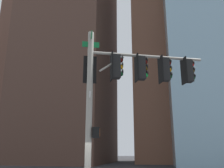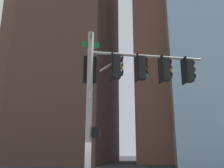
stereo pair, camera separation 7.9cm
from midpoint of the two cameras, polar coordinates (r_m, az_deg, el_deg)
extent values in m
cylinder|color=#9E998C|center=(9.45, -5.67, -7.37)|extent=(0.24, 0.24, 7.02)
cylinder|color=#9E998C|center=(10.61, 8.13, 6.43)|extent=(4.61, 1.93, 0.12)
cylinder|color=#9E998C|center=(10.09, -0.31, 4.71)|extent=(1.00, 0.46, 0.75)
cube|color=#0F6B33|center=(10.42, -5.19, 10.69)|extent=(0.37, 0.86, 0.24)
cube|color=#0F6B33|center=(10.29, -5.23, 9.19)|extent=(0.67, 0.29, 0.24)
cube|color=white|center=(9.59, -5.54, -2.67)|extent=(0.19, 0.43, 0.24)
cube|color=black|center=(10.08, 0.72, 4.06)|extent=(0.44, 0.44, 1.00)
cube|color=black|center=(10.05, -0.35, 4.13)|extent=(0.24, 0.52, 1.16)
sphere|color=#470A07|center=(10.22, 1.84, 5.58)|extent=(0.20, 0.20, 0.20)
cylinder|color=black|center=(10.27, 2.20, 6.02)|extent=(0.12, 0.23, 0.23)
sphere|color=#F29E0C|center=(10.12, 1.86, 3.99)|extent=(0.20, 0.20, 0.20)
cylinder|color=black|center=(10.16, 2.21, 4.45)|extent=(0.12, 0.23, 0.23)
sphere|color=#0A3819|center=(10.02, 1.87, 2.37)|extent=(0.20, 0.20, 0.20)
cylinder|color=black|center=(10.07, 2.23, 2.84)|extent=(0.12, 0.23, 0.23)
cube|color=black|center=(10.33, 6.56, 3.69)|extent=(0.44, 0.44, 1.00)
cube|color=black|center=(10.28, 5.54, 3.75)|extent=(0.24, 0.52, 1.16)
sphere|color=#470A07|center=(10.49, 7.59, 5.16)|extent=(0.20, 0.20, 0.20)
cylinder|color=black|center=(10.54, 7.91, 5.59)|extent=(0.12, 0.23, 0.23)
sphere|color=#4C330A|center=(10.39, 7.64, 3.61)|extent=(0.20, 0.20, 0.20)
cylinder|color=black|center=(10.43, 7.97, 4.06)|extent=(0.12, 0.23, 0.23)
sphere|color=green|center=(10.29, 7.70, 2.03)|extent=(0.20, 0.20, 0.20)
cylinder|color=black|center=(10.34, 8.03, 2.49)|extent=(0.12, 0.23, 0.23)
cube|color=black|center=(10.67, 12.07, 3.30)|extent=(0.44, 0.44, 1.00)
cube|color=black|center=(10.61, 11.12, 3.37)|extent=(0.24, 0.52, 1.16)
sphere|color=#470A07|center=(10.85, 12.99, 4.72)|extent=(0.20, 0.20, 0.20)
cylinder|color=black|center=(10.90, 13.27, 5.14)|extent=(0.12, 0.23, 0.23)
sphere|color=#F29E0C|center=(10.75, 13.08, 3.22)|extent=(0.20, 0.20, 0.20)
cylinder|color=black|center=(10.81, 13.37, 3.65)|extent=(0.12, 0.23, 0.23)
sphere|color=#0A3819|center=(10.66, 13.18, 1.69)|extent=(0.20, 0.20, 0.20)
cylinder|color=black|center=(10.71, 13.47, 2.13)|extent=(0.12, 0.23, 0.23)
cube|color=black|center=(11.11, 17.18, 2.91)|extent=(0.44, 0.44, 1.00)
cube|color=black|center=(11.03, 16.30, 2.97)|extent=(0.24, 0.52, 1.16)
sphere|color=red|center=(11.30, 17.99, 4.28)|extent=(0.20, 0.20, 0.20)
cylinder|color=black|center=(11.36, 18.25, 4.68)|extent=(0.12, 0.23, 0.23)
sphere|color=#4C330A|center=(11.21, 18.12, 2.83)|extent=(0.20, 0.20, 0.20)
cylinder|color=black|center=(11.27, 18.37, 3.24)|extent=(0.12, 0.23, 0.23)
sphere|color=#0A3819|center=(11.12, 18.24, 1.36)|extent=(0.20, 0.20, 0.20)
cylinder|color=black|center=(11.18, 18.50, 1.79)|extent=(0.12, 0.23, 0.23)
cube|color=black|center=(10.20, -5.53, 3.07)|extent=(0.44, 0.44, 1.00)
cube|color=black|center=(10.02, -5.44, 3.41)|extent=(0.52, 0.24, 1.16)
sphere|color=red|center=(10.49, -5.59, 4.27)|extent=(0.20, 0.20, 0.20)
cylinder|color=black|center=(10.58, -5.61, 4.62)|extent=(0.23, 0.12, 0.23)
sphere|color=#4C330A|center=(10.40, -5.63, 2.72)|extent=(0.20, 0.20, 0.20)
cylinder|color=black|center=(10.49, -5.65, 3.07)|extent=(0.23, 0.12, 0.23)
sphere|color=#0A3819|center=(10.31, -5.67, 1.13)|extent=(0.20, 0.20, 0.20)
cylinder|color=black|center=(10.39, -5.69, 1.51)|extent=(0.23, 0.12, 0.23)
cube|color=black|center=(9.41, -4.10, -11.29)|extent=(0.37, 0.43, 0.40)
cube|color=#EA5914|center=(9.43, -3.26, -11.32)|extent=(0.11, 0.24, 0.28)
cube|color=brown|center=(56.50, 17.31, 14.24)|extent=(22.82, 14.53, 58.92)
cube|color=#4C3328|center=(51.54, -9.71, 5.68)|extent=(16.14, 19.56, 41.03)
cube|color=brown|center=(68.29, -13.98, 1.13)|extent=(23.04, 18.35, 42.12)
camera|label=1|loc=(0.04, -90.23, 0.06)|focal=39.00mm
camera|label=2|loc=(0.04, 89.77, -0.06)|focal=39.00mm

